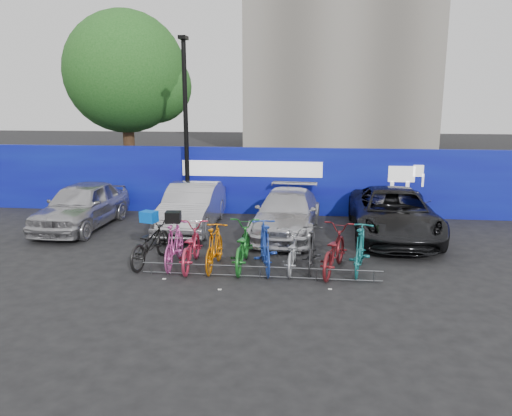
% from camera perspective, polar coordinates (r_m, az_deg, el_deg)
% --- Properties ---
extents(ground, '(100.00, 100.00, 0.00)m').
position_cam_1_polar(ground, '(12.26, 0.75, -7.07)').
color(ground, black).
rests_on(ground, ground).
extents(hoarding, '(22.00, 0.18, 2.40)m').
position_cam_1_polar(hoarding, '(17.78, 2.74, 3.07)').
color(hoarding, '#0B0A8B').
rests_on(hoarding, ground).
extents(tree, '(5.40, 5.20, 7.80)m').
position_cam_1_polar(tree, '(22.99, -14.11, 14.51)').
color(tree, '#382314').
rests_on(tree, ground).
extents(lamppost, '(0.25, 0.50, 6.11)m').
position_cam_1_polar(lamppost, '(17.47, -8.03, 9.62)').
color(lamppost, black).
rests_on(lamppost, ground).
extents(bike_rack, '(5.60, 0.03, 0.30)m').
position_cam_1_polar(bike_rack, '(11.65, 0.45, -7.29)').
color(bike_rack, '#595B60').
rests_on(bike_rack, ground).
extents(car_0, '(1.90, 4.41, 1.48)m').
position_cam_1_polar(car_0, '(16.91, -19.29, 0.29)').
color(car_0, '#AAA9AE').
rests_on(car_0, ground).
extents(car_1, '(1.57, 4.34, 1.42)m').
position_cam_1_polar(car_1, '(16.03, -7.31, 0.15)').
color(car_1, '#A5A4A9').
rests_on(car_1, ground).
extents(car_2, '(2.15, 4.65, 1.32)m').
position_cam_1_polar(car_2, '(15.31, 3.55, -0.55)').
color(car_2, '#BCBCC2').
rests_on(car_2, ground).
extents(car_3, '(2.44, 5.20, 1.44)m').
position_cam_1_polar(car_3, '(15.48, 15.42, -0.61)').
color(car_3, black).
rests_on(car_3, ground).
extents(bike_0, '(1.02, 2.14, 1.08)m').
position_cam_1_polar(bike_0, '(12.84, -12.00, -3.92)').
color(bike_0, black).
rests_on(bike_0, ground).
extents(bike_1, '(0.58, 1.87, 1.12)m').
position_cam_1_polar(bike_1, '(12.55, -9.33, -4.10)').
color(bike_1, '#C34598').
rests_on(bike_1, ground).
extents(bike_2, '(0.81, 2.07, 1.07)m').
position_cam_1_polar(bike_2, '(12.39, -7.48, -4.37)').
color(bike_2, '#B82644').
rests_on(bike_2, ground).
extents(bike_3, '(0.55, 1.82, 1.09)m').
position_cam_1_polar(bike_3, '(12.23, -4.78, -4.48)').
color(bike_3, '#D06805').
rests_on(bike_3, ground).
extents(bike_4, '(0.76, 2.12, 1.11)m').
position_cam_1_polar(bike_4, '(12.27, -1.61, -4.34)').
color(bike_4, '#1B7123').
rests_on(bike_4, ground).
extents(bike_5, '(0.94, 2.07, 1.20)m').
position_cam_1_polar(bike_5, '(12.09, 1.03, -4.36)').
color(bike_5, '#1B39A0').
rests_on(bike_5, ground).
extents(bike_6, '(0.69, 1.79, 0.92)m').
position_cam_1_polar(bike_6, '(12.16, 4.12, -4.98)').
color(bike_6, '#93969A').
rests_on(bike_6, ground).
extents(bike_7, '(0.58, 1.76, 1.04)m').
position_cam_1_polar(bike_7, '(12.21, 6.39, -4.65)').
color(bike_7, '#28282B').
rests_on(bike_7, ground).
extents(bike_8, '(1.23, 2.23, 1.11)m').
position_cam_1_polar(bike_8, '(12.08, 8.88, -4.76)').
color(bike_8, maroon).
rests_on(bike_8, ground).
extents(bike_9, '(0.87, 1.98, 1.15)m').
position_cam_1_polar(bike_9, '(12.22, 11.80, -4.57)').
color(bike_9, '#186E70').
rests_on(bike_9, ground).
extents(cargo_crate, '(0.45, 0.39, 0.27)m').
position_cam_1_polar(cargo_crate, '(12.67, -12.14, -0.98)').
color(cargo_crate, blue).
rests_on(cargo_crate, bike_0).
extents(cargo_topcase, '(0.40, 0.37, 0.27)m').
position_cam_1_polar(cargo_topcase, '(12.37, -9.45, -1.02)').
color(cargo_topcase, black).
rests_on(cargo_topcase, bike_1).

